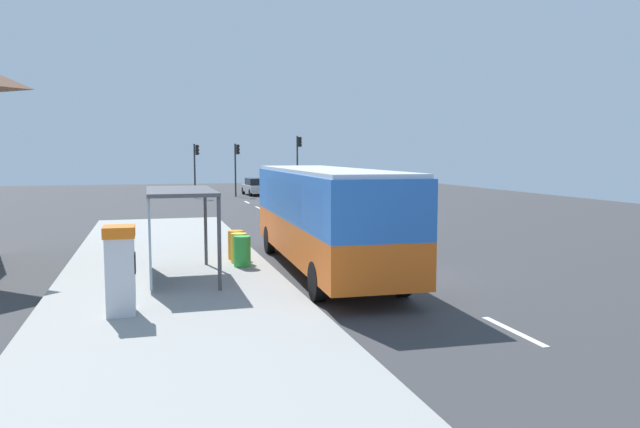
{
  "coord_description": "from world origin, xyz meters",
  "views": [
    {
      "loc": [
        -6.95,
        -16.67,
        3.66
      ],
      "look_at": [
        -1.0,
        4.27,
        1.5
      ],
      "focal_mm": 34.0,
      "sensor_mm": 36.0,
      "label": 1
    }
  ],
  "objects": [
    {
      "name": "ground_plane",
      "position": [
        0.0,
        14.0,
        -0.02
      ],
      "size": [
        56.0,
        92.0,
        0.04
      ],
      "primitive_type": "cube",
      "color": "#38383A"
    },
    {
      "name": "sidewalk_platform",
      "position": [
        -6.4,
        2.0,
        0.09
      ],
      "size": [
        6.2,
        30.0,
        0.18
      ],
      "primitive_type": "cube",
      "color": "#999993",
      "rests_on": "ground"
    },
    {
      "name": "lane_stripe_seg_0",
      "position": [
        0.25,
        -6.0,
        0.01
      ],
      "size": [
        0.16,
        2.2,
        0.01
      ],
      "primitive_type": "cube",
      "color": "silver",
      "rests_on": "ground"
    },
    {
      "name": "lane_stripe_seg_1",
      "position": [
        0.25,
        -1.0,
        0.01
      ],
      "size": [
        0.16,
        2.2,
        0.01
      ],
      "primitive_type": "cube",
      "color": "silver",
      "rests_on": "ground"
    },
    {
      "name": "lane_stripe_seg_2",
      "position": [
        0.25,
        4.0,
        0.01
      ],
      "size": [
        0.16,
        2.2,
        0.01
      ],
      "primitive_type": "cube",
      "color": "silver",
      "rests_on": "ground"
    },
    {
      "name": "lane_stripe_seg_3",
      "position": [
        0.25,
        9.0,
        0.01
      ],
      "size": [
        0.16,
        2.2,
        0.01
      ],
      "primitive_type": "cube",
      "color": "silver",
      "rests_on": "ground"
    },
    {
      "name": "lane_stripe_seg_4",
      "position": [
        0.25,
        14.0,
        0.01
      ],
      "size": [
        0.16,
        2.2,
        0.01
      ],
      "primitive_type": "cube",
      "color": "silver",
      "rests_on": "ground"
    },
    {
      "name": "lane_stripe_seg_5",
      "position": [
        0.25,
        19.0,
        0.01
      ],
      "size": [
        0.16,
        2.2,
        0.01
      ],
      "primitive_type": "cube",
      "color": "silver",
      "rests_on": "ground"
    },
    {
      "name": "lane_stripe_seg_6",
      "position": [
        0.25,
        24.0,
        0.01
      ],
      "size": [
        0.16,
        2.2,
        0.01
      ],
      "primitive_type": "cube",
      "color": "silver",
      "rests_on": "ground"
    },
    {
      "name": "lane_stripe_seg_7",
      "position": [
        0.25,
        29.0,
        0.01
      ],
      "size": [
        0.16,
        2.2,
        0.01
      ],
      "primitive_type": "cube",
      "color": "silver",
      "rests_on": "ground"
    },
    {
      "name": "bus",
      "position": [
        -1.71,
        1.29,
        1.84
      ],
      "size": [
        2.9,
        11.09,
        3.21
      ],
      "color": "orange",
      "rests_on": "ground"
    },
    {
      "name": "white_van",
      "position": [
        2.2,
        23.92,
        1.34
      ],
      "size": [
        2.15,
        5.25,
        2.3
      ],
      "color": "white",
      "rests_on": "ground"
    },
    {
      "name": "sedan_near",
      "position": [
        2.3,
        36.93,
        0.79
      ],
      "size": [
        2.02,
        4.49,
        1.52
      ],
      "color": "#B7B7BC",
      "rests_on": "ground"
    },
    {
      "name": "ticket_machine",
      "position": [
        -7.58,
        -3.08,
        1.17
      ],
      "size": [
        0.66,
        0.76,
        1.94
      ],
      "color": "silver",
      "rests_on": "sidewalk_platform"
    },
    {
      "name": "recycling_bin_green",
      "position": [
        -4.2,
        1.84,
        0.66
      ],
      "size": [
        0.52,
        0.52,
        0.95
      ],
      "primitive_type": "cylinder",
      "color": "green",
      "rests_on": "sidewalk_platform"
    },
    {
      "name": "recycling_bin_yellow",
      "position": [
        -4.2,
        2.54,
        0.66
      ],
      "size": [
        0.52,
        0.52,
        0.95
      ],
      "primitive_type": "cylinder",
      "color": "yellow",
      "rests_on": "sidewalk_platform"
    },
    {
      "name": "recycling_bin_orange",
      "position": [
        -4.2,
        3.24,
        0.66
      ],
      "size": [
        0.52,
        0.52,
        0.95
      ],
      "primitive_type": "cylinder",
      "color": "orange",
      "rests_on": "sidewalk_platform"
    },
    {
      "name": "traffic_light_near_side",
      "position": [
        5.5,
        33.94,
        3.45
      ],
      "size": [
        0.49,
        0.28,
        5.2
      ],
      "color": "#2D2D2D",
      "rests_on": "ground"
    },
    {
      "name": "traffic_light_far_side",
      "position": [
        -3.09,
        34.74,
        3.02
      ],
      "size": [
        0.49,
        0.28,
        4.5
      ],
      "color": "#2D2D2D",
      "rests_on": "ground"
    },
    {
      "name": "traffic_light_median",
      "position": [
        0.41,
        35.54,
        3.05
      ],
      "size": [
        0.49,
        0.28,
        4.56
      ],
      "color": "#2D2D2D",
      "rests_on": "ground"
    },
    {
      "name": "bus_shelter",
      "position": [
        -6.41,
        0.59,
        2.1
      ],
      "size": [
        1.8,
        4.0,
        2.5
      ],
      "color": "#4C4C51",
      "rests_on": "sidewalk_platform"
    }
  ]
}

